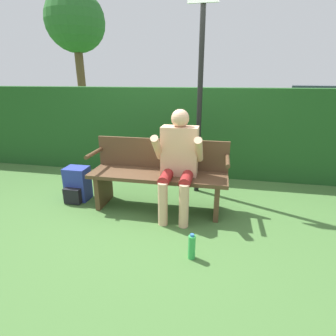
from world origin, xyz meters
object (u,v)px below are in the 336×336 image
(backpack, at_px, (77,185))
(tree, at_px, (75,23))
(signpost, at_px, (200,79))
(parked_car, at_px, (316,103))
(person_seated, at_px, (178,158))
(water_bottle, at_px, (192,247))
(park_bench, at_px, (159,173))

(backpack, height_order, tree, tree)
(signpost, height_order, parked_car, signpost)
(person_seated, height_order, water_bottle, person_seated)
(backpack, height_order, parked_car, parked_car)
(person_seated, bearing_deg, tree, 127.03)
(water_bottle, distance_m, signpost, 2.15)
(water_bottle, bearing_deg, tree, 124.84)
(park_bench, xyz_separation_m, water_bottle, (0.54, -0.97, -0.34))
(person_seated, distance_m, signpost, 1.14)
(person_seated, bearing_deg, park_bench, 158.27)
(person_seated, distance_m, parked_car, 10.25)
(person_seated, bearing_deg, backpack, 176.50)
(park_bench, xyz_separation_m, parked_car, (4.59, 9.18, 0.17))
(water_bottle, height_order, signpost, signpost)
(signpost, distance_m, parked_car, 9.59)
(backpack, relative_size, parked_car, 0.10)
(person_seated, xyz_separation_m, parked_car, (4.33, 9.29, -0.08))
(person_seated, bearing_deg, signpost, 76.67)
(park_bench, bearing_deg, person_seated, -21.73)
(water_bottle, distance_m, parked_car, 10.94)
(backpack, height_order, signpost, signpost)
(backpack, relative_size, tree, 0.11)
(person_seated, xyz_separation_m, signpost, (0.17, 0.70, 0.88))
(water_bottle, xyz_separation_m, signpost, (-0.11, 1.57, 1.47))
(signpost, xyz_separation_m, parked_car, (4.16, 8.58, -0.96))
(park_bench, bearing_deg, water_bottle, -60.99)
(tree, bearing_deg, water_bottle, -55.16)
(tree, bearing_deg, park_bench, -54.21)
(person_seated, relative_size, backpack, 2.75)
(person_seated, relative_size, tree, 0.30)
(park_bench, xyz_separation_m, person_seated, (0.26, -0.11, 0.25))
(park_bench, relative_size, parked_car, 0.38)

